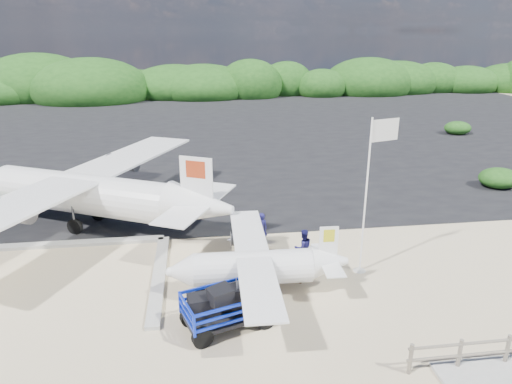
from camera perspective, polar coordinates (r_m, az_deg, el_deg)
The scene contains 12 objects.
ground at distance 17.87m, azimuth 2.52°, elevation -12.02°, with size 160.00×160.00×0.00m, color beige.
asphalt_apron at distance 46.02m, azimuth -4.09°, elevation 7.76°, with size 90.00×50.00×0.04m, color #B2B2B2, non-canonical shape.
lagoon at distance 19.92m, azimuth -25.23°, elevation -10.48°, with size 9.00×7.00×0.40m, color #B2B2B2, non-canonical shape.
vegetation_band at distance 70.65m, azimuth -5.48°, elevation 11.84°, with size 124.00×8.00×4.40m, color #B2B2B2, non-canonical shape.
fence at distance 16.25m, azimuth 28.59°, elevation -18.32°, with size 6.40×2.00×1.10m, color #B2B2B2, non-canonical shape.
baggage_cart at distance 15.92m, azimuth -3.52°, elevation -16.43°, with size 3.11×1.78×1.55m, color #0D28C5, non-canonical shape.
flagpole at distance 19.55m, azimuth 12.80°, elevation -9.54°, with size 1.27×0.53×6.35m, color white, non-canonical shape.
signboard at distance 18.41m, azimuth 3.30°, elevation -11.01°, with size 1.64×0.15×1.35m, color #4D2C16, non-canonical shape.
crew_a at distance 20.75m, azimuth 0.63°, elevation -4.72°, with size 0.60×0.39×1.64m, color #171654.
crew_b at distance 19.22m, azimuth 5.92°, elevation -6.93°, with size 0.79×0.62×1.62m, color #171654.
aircraft_large at distance 39.96m, azimuth 12.57°, elevation 5.54°, with size 17.68×17.68×5.30m, color #B2B2B2, non-canonical shape.
aircraft_small at distance 44.26m, azimuth -13.98°, elevation 6.76°, with size 6.98×6.98×2.51m, color #B2B2B2, non-canonical shape.
Camera 1 is at (-2.80, -14.97, 9.34)m, focal length 32.00 mm.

